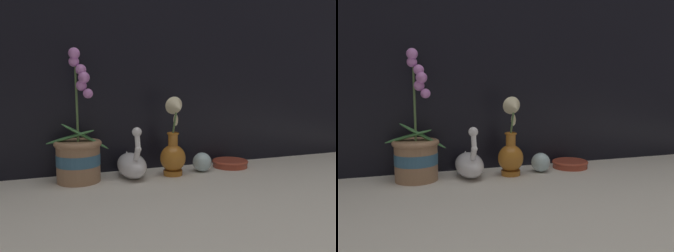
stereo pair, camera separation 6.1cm
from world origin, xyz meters
TOP-DOWN VIEW (x-y plane):
  - ground_plane at (0.00, 0.00)m, footprint 2.80×2.80m
  - window_backdrop at (0.00, 0.23)m, footprint 2.80×0.03m
  - orchid_potted_plant at (-0.31, 0.12)m, footprint 0.22×0.16m
  - swan_figurine at (-0.12, 0.11)m, footprint 0.10×0.21m
  - blue_vase at (0.03, 0.08)m, footprint 0.10×0.13m
  - glass_sphere at (0.16, 0.10)m, footprint 0.08×0.08m
  - amber_dish at (0.30, 0.13)m, footprint 0.15×0.15m

SIDE VIEW (x-z plane):
  - ground_plane at x=0.00m, z-range 0.00..0.00m
  - amber_dish at x=0.30m, z-range 0.00..0.03m
  - glass_sphere at x=0.16m, z-range 0.00..0.08m
  - swan_figurine at x=-0.12m, z-range -0.05..0.15m
  - orchid_potted_plant at x=-0.31m, z-range -0.13..0.33m
  - blue_vase at x=0.03m, z-range -0.04..0.26m
  - window_backdrop at x=0.00m, z-range 0.00..1.20m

